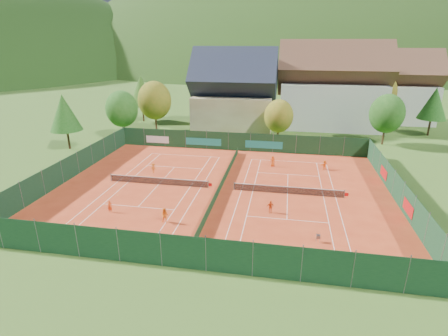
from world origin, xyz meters
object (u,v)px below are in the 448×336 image
at_px(player_left_far, 153,168).
at_px(player_right_far_a, 273,161).
at_px(player_left_mid, 165,215).
at_px(player_right_far_b, 324,165).
at_px(hotel_block_b, 394,91).
at_px(player_left_near, 110,206).
at_px(ball_hopper, 318,237).
at_px(player_right_near, 270,207).
at_px(hotel_block_a, 332,91).
at_px(chalet, 234,97).

relative_size(player_left_far, player_right_far_a, 0.87).
height_order(player_left_mid, player_right_far_b, player_left_mid).
xyz_separation_m(hotel_block_b, player_left_near, (-40.39, -52.04, -5.97)).
bearing_deg(player_right_far_a, player_left_near, 23.90).
bearing_deg(player_right_far_b, player_left_near, -0.56).
relative_size(hotel_block_b, ball_hopper, 21.60).
xyz_separation_m(player_right_far_a, player_right_far_b, (7.20, -0.05, -0.11)).
bearing_deg(player_right_near, hotel_block_b, 44.76).
xyz_separation_m(hotel_block_a, player_right_far_a, (-10.24, -26.70, -6.60)).
distance_m(chalet, ball_hopper, 42.88).
distance_m(player_left_near, player_right_far_a, 23.70).
relative_size(hotel_block_b, player_right_near, 12.58).
distance_m(hotel_block_a, player_left_mid, 49.81).
bearing_deg(player_right_far_a, hotel_block_b, -148.06).
distance_m(player_left_mid, player_right_near, 10.92).
relative_size(hotel_block_a, player_left_near, 16.70).
relative_size(ball_hopper, player_left_far, 0.59).
bearing_deg(player_right_near, player_right_far_b, 45.59).
bearing_deg(player_right_near, hotel_block_a, 57.21).
bearing_deg(player_right_far_a, player_left_mid, 39.16).
xyz_separation_m(chalet, hotel_block_b, (33.00, 14.00, -0.01)).
bearing_deg(player_right_far_b, chalet, -89.51).
distance_m(player_right_near, player_right_far_b, 15.94).
xyz_separation_m(hotel_block_b, player_right_far_a, (-24.24, -34.70, -5.84)).
bearing_deg(player_left_mid, player_left_far, 107.18).
xyz_separation_m(player_left_mid, player_right_far_b, (16.90, 18.41, -0.11)).
xyz_separation_m(hotel_block_a, player_left_far, (-26.09, -32.22, -6.71)).
height_order(chalet, player_left_mid, chalet).
relative_size(hotel_block_b, player_left_far, 12.77).
bearing_deg(hotel_block_a, ball_hopper, -96.46).
bearing_deg(ball_hopper, player_right_far_b, 83.56).
height_order(chalet, player_left_near, chalet).
bearing_deg(player_left_near, hotel_block_a, 47.01).
xyz_separation_m(chalet, hotel_block_a, (19.00, 6.00, 0.76)).
distance_m(ball_hopper, player_left_mid, 14.74).
distance_m(player_left_far, player_right_near, 18.63).
bearing_deg(player_left_far, hotel_block_b, -123.19).
relative_size(hotel_block_a, player_left_mid, 13.86).
bearing_deg(ball_hopper, chalet, 108.93).
bearing_deg(ball_hopper, player_right_far_a, 104.44).
height_order(hotel_block_a, player_left_far, hotel_block_a).
relative_size(ball_hopper, player_right_far_b, 0.60).
distance_m(ball_hopper, player_right_far_b, 19.52).
bearing_deg(chalet, hotel_block_a, 17.53).
bearing_deg(hotel_block_a, player_right_far_b, -96.48).
distance_m(player_left_near, player_right_near, 16.87).
bearing_deg(ball_hopper, player_left_far, 146.27).
xyz_separation_m(hotel_block_b, player_right_near, (-23.77, -49.20, -5.93)).
relative_size(player_left_far, player_right_near, 0.99).
height_order(chalet, hotel_block_b, chalet).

